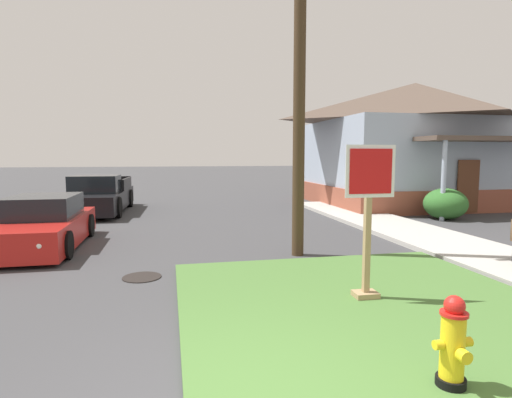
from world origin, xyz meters
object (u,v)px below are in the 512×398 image
(pickup_truck_black, at_px, (99,197))
(utility_pole, at_px, (300,22))
(fire_hydrant, at_px, (453,344))
(stop_sign, at_px, (368,223))
(manhole_cover, at_px, (142,277))
(parked_sedan_red, at_px, (43,225))

(pickup_truck_black, relative_size, utility_pole, 0.57)
(fire_hydrant, xyz_separation_m, stop_sign, (0.34, 2.41, 0.74))
(pickup_truck_black, height_order, utility_pole, utility_pole)
(manhole_cover, bearing_deg, parked_sedan_red, 129.09)
(manhole_cover, bearing_deg, pickup_truck_black, 103.08)
(fire_hydrant, relative_size, parked_sedan_red, 0.21)
(stop_sign, height_order, manhole_cover, stop_sign)
(parked_sedan_red, bearing_deg, stop_sign, -40.72)
(manhole_cover, bearing_deg, fire_hydrant, -55.26)
(parked_sedan_red, distance_m, utility_pole, 7.59)
(manhole_cover, height_order, utility_pole, utility_pole)
(fire_hydrant, height_order, stop_sign, stop_sign)
(manhole_cover, relative_size, utility_pole, 0.07)
(stop_sign, distance_m, pickup_truck_black, 12.56)
(fire_hydrant, height_order, utility_pole, utility_pole)
(stop_sign, relative_size, parked_sedan_red, 0.55)
(fire_hydrant, xyz_separation_m, parked_sedan_red, (-5.56, 7.49, 0.05))
(manhole_cover, distance_m, parked_sedan_red, 3.98)
(parked_sedan_red, height_order, pickup_truck_black, pickup_truck_black)
(fire_hydrant, relative_size, pickup_truck_black, 0.16)
(stop_sign, xyz_separation_m, parked_sedan_red, (-5.90, 5.08, -0.69))
(manhole_cover, relative_size, pickup_truck_black, 0.13)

